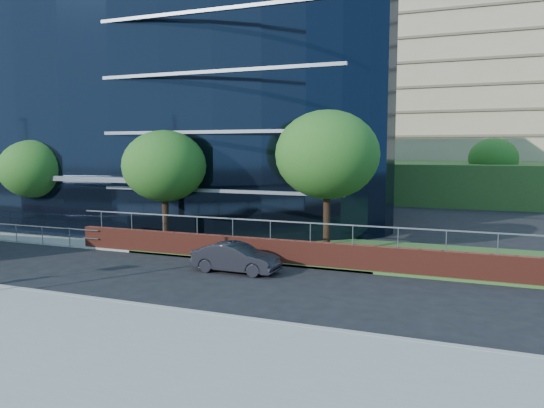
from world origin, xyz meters
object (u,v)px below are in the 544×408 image
at_px(tree_far_b, 34,169).
at_px(tree_dist_e, 493,158).
at_px(tree_far_c, 164,166).
at_px(tree_far_d, 327,155).
at_px(parked_car, 236,258).

xyz_separation_m(tree_far_b, tree_dist_e, (27.00, 30.50, 0.33)).
bearing_deg(tree_far_c, tree_far_b, 177.14).
bearing_deg(tree_far_d, tree_far_b, -178.49).
relative_size(tree_far_d, tree_dist_e, 1.14).
distance_m(tree_far_c, tree_far_d, 9.08).
height_order(tree_far_b, parked_car, tree_far_b).
xyz_separation_m(tree_far_c, tree_dist_e, (17.00, 31.00, 0.00)).
relative_size(tree_far_d, parked_car, 1.88).
bearing_deg(tree_far_b, parked_car, -15.20).
xyz_separation_m(tree_far_b, parked_car, (16.24, -4.41, -3.56)).
bearing_deg(parked_car, tree_far_c, 58.87).
bearing_deg(tree_far_d, tree_dist_e, 75.07).
distance_m(tree_far_b, parked_car, 17.20).
height_order(tree_dist_e, parked_car, tree_dist_e).
distance_m(tree_far_c, tree_dist_e, 35.36).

